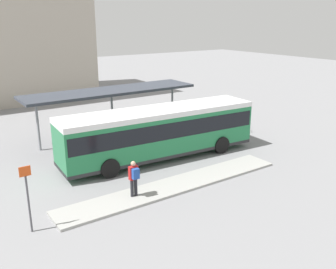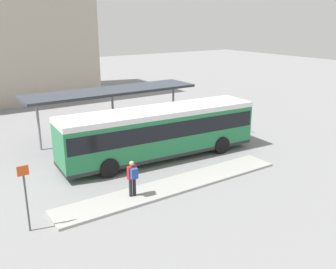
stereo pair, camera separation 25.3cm
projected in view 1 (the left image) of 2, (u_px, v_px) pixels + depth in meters
The scene contains 12 objects.
ground_plane at pixel (160, 158), 22.87m from camera, with size 120.00×120.00×0.00m, color gray.
curb_island at pixel (175, 185), 18.95m from camera, with size 12.53×1.80×0.12m.
city_bus at pixel (160, 130), 22.34m from camera, with size 12.28×3.42×3.06m.
pedestrian_waiting at pixel (134, 177), 17.35m from camera, with size 0.44×0.45×1.76m.
bicycle_black at pixel (242, 125), 28.41m from camera, with size 0.48×1.70×0.74m.
bicycle_yellow at pixel (237, 122), 29.27m from camera, with size 0.48×1.75×0.75m.
bicycle_green at pixel (229, 120), 29.93m from camera, with size 0.48×1.52×0.66m.
bicycle_red at pixel (220, 118), 30.51m from camera, with size 0.48×1.77×0.76m.
station_shelter at pixel (111, 92), 26.02m from camera, with size 12.26×3.02×3.41m.
potted_planter_near_shelter at pixel (192, 124), 27.47m from camera, with size 1.00×1.00×1.39m.
potted_planter_far_side at pixel (171, 126), 26.87m from camera, with size 0.86×0.86×1.37m.
platform_sign at pixel (28, 196), 14.49m from camera, with size 0.44×0.08×2.80m.
Camera 1 is at (-11.73, -17.92, 8.15)m, focal length 40.00 mm.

